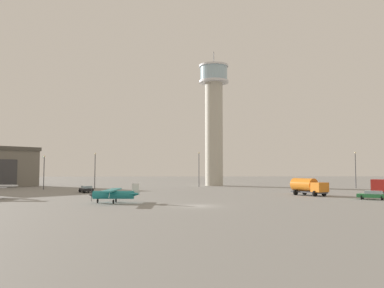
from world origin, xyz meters
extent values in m
plane|color=gray|center=(0.00, 0.00, 0.00)|extent=(400.00, 400.00, 0.00)
cylinder|color=#B2AD9E|center=(7.85, 60.77, 14.62)|extent=(4.98, 4.98, 29.25)
cylinder|color=silver|center=(7.85, 60.77, 29.55)|extent=(8.37, 8.37, 0.60)
cylinder|color=#99B7C6|center=(7.85, 60.77, 31.84)|extent=(7.70, 7.70, 3.99)
cylinder|color=silver|center=(7.85, 60.77, 34.09)|extent=(8.37, 8.37, 0.50)
cylinder|color=#38383D|center=(7.85, 60.77, 36.34)|extent=(0.16, 0.16, 4.00)
cylinder|color=teal|center=(-11.29, 4.99, 1.10)|extent=(5.65, 1.24, 1.12)
cone|color=#38383D|center=(-14.32, 5.06, 1.10)|extent=(0.83, 0.80, 0.78)
cube|color=#38383D|center=(-14.32, 5.06, 1.10)|extent=(0.06, 0.09, 1.71)
cube|color=teal|center=(-11.56, 5.00, 1.75)|extent=(1.55, 9.04, 0.18)
cylinder|color=white|center=(-11.53, 6.44, 1.38)|extent=(0.09, 0.89, 1.22)
cylinder|color=white|center=(-11.59, 3.55, 1.38)|extent=(0.09, 0.89, 1.22)
cube|color=#99B7C6|center=(-12.37, 5.01, 1.41)|extent=(1.01, 0.92, 0.63)
cone|color=teal|center=(-8.26, 4.92, 1.19)|extent=(1.28, 0.87, 0.84)
cube|color=white|center=(-8.26, 4.92, 1.91)|extent=(0.99, 0.13, 1.53)
cube|color=teal|center=(-8.26, 4.92, 1.32)|extent=(0.87, 2.72, 0.09)
cylinder|color=black|center=(-13.45, 5.04, 0.27)|extent=(0.16, 0.54, 0.54)
cylinder|color=black|center=(-11.09, 5.98, 0.27)|extent=(0.16, 0.54, 0.54)
cylinder|color=black|center=(-11.13, 3.99, 0.27)|extent=(0.16, 0.54, 0.54)
cube|color=#38383D|center=(20.71, 18.99, 0.62)|extent=(5.05, 6.95, 0.24)
cube|color=orange|center=(21.89, 16.83, 1.56)|extent=(3.13, 2.89, 1.63)
cube|color=#99B7C6|center=(22.32, 16.05, 1.88)|extent=(1.92, 1.10, 0.82)
cylinder|color=orange|center=(20.18, 19.95, 1.89)|extent=(4.23, 5.15, 2.30)
cylinder|color=black|center=(22.85, 17.44, 0.50)|extent=(1.01, 0.72, 1.00)
cylinder|color=black|center=(20.86, 16.35, 0.50)|extent=(1.01, 0.72, 1.00)
cylinder|color=black|center=(20.72, 21.32, 0.50)|extent=(1.01, 0.72, 1.00)
cylinder|color=black|center=(18.73, 20.23, 0.50)|extent=(1.01, 0.72, 1.00)
cube|color=#38383D|center=(34.77, 20.69, 0.62)|extent=(5.75, 6.69, 0.24)
cube|color=red|center=(33.27, 18.72, 1.79)|extent=(3.16, 3.05, 2.09)
cube|color=#99B7C6|center=(32.73, 18.00, 2.21)|extent=(1.75, 1.35, 1.05)
cube|color=brown|center=(35.44, 21.58, 0.82)|extent=(4.81, 5.22, 0.16)
cube|color=#997547|center=(35.72, 21.95, 1.35)|extent=(1.41, 1.41, 0.90)
cylinder|color=black|center=(32.41, 19.45, 0.50)|extent=(0.96, 0.82, 1.00)
cylinder|color=black|center=(35.11, 23.02, 0.50)|extent=(0.96, 0.82, 1.00)
cube|color=black|center=(-20.57, 29.27, 0.59)|extent=(3.67, 4.76, 0.55)
cube|color=#99B7C6|center=(-20.47, 29.07, 1.12)|extent=(2.60, 2.96, 0.50)
cylinder|color=black|center=(-21.99, 30.17, 0.32)|extent=(0.65, 0.46, 0.64)
cylinder|color=black|center=(-20.53, 30.95, 0.32)|extent=(0.65, 0.46, 0.64)
cylinder|color=black|center=(-20.62, 27.58, 0.32)|extent=(0.65, 0.46, 0.64)
cylinder|color=black|center=(-19.15, 28.36, 0.32)|extent=(0.65, 0.46, 0.64)
cube|color=#287A42|center=(27.27, 9.40, 0.59)|extent=(4.48, 3.79, 0.55)
cube|color=#99B7C6|center=(27.44, 9.28, 1.12)|extent=(2.84, 2.61, 0.50)
cylinder|color=black|center=(25.66, 9.50, 0.32)|extent=(0.50, 0.63, 0.64)
cylinder|color=black|center=(26.55, 10.83, 0.32)|extent=(0.50, 0.63, 0.64)
cylinder|color=black|center=(27.98, 7.96, 0.32)|extent=(0.50, 0.63, 0.64)
cylinder|color=black|center=(28.87, 9.29, 0.32)|extent=(0.50, 0.63, 0.64)
cylinder|color=#38383D|center=(-32.98, 41.28, 3.67)|extent=(0.18, 0.18, 7.34)
sphere|color=#F9E5B2|center=(-32.98, 41.28, 7.56)|extent=(0.44, 0.44, 0.44)
cylinder|color=#38383D|center=(3.21, 54.19, 4.39)|extent=(0.18, 0.18, 8.78)
sphere|color=#F9E5B2|center=(3.21, 54.19, 9.00)|extent=(0.44, 0.44, 0.44)
cylinder|color=#38383D|center=(-21.71, 42.69, 4.02)|extent=(0.18, 0.18, 8.03)
sphere|color=#F9E5B2|center=(-21.71, 42.69, 8.25)|extent=(0.44, 0.44, 0.44)
cylinder|color=#38383D|center=(40.86, 44.42, 4.22)|extent=(0.18, 0.18, 8.44)
sphere|color=#F9E5B2|center=(40.86, 44.42, 8.66)|extent=(0.44, 0.44, 0.44)
camera|label=1|loc=(-2.45, -50.04, 4.65)|focal=36.88mm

